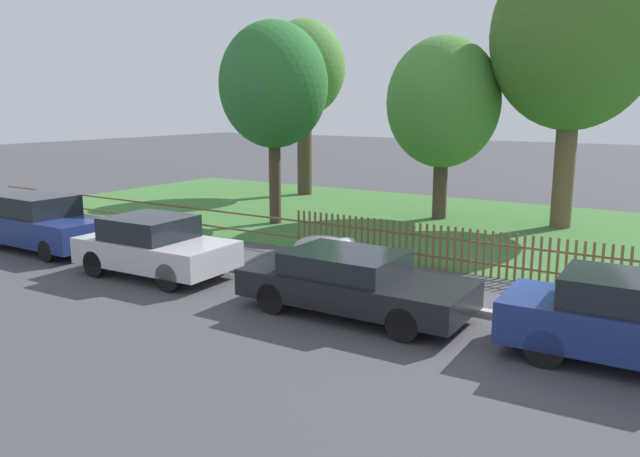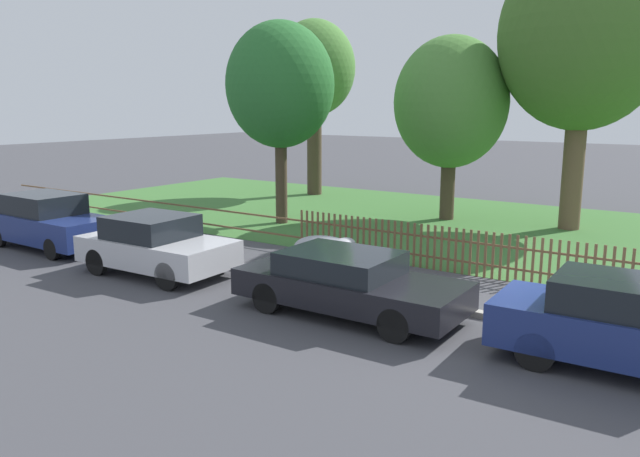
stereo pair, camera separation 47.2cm
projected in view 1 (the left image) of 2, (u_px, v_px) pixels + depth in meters
ground_plane at (536, 327)px, 11.38m from camera, size 120.00×120.00×0.00m
kerb_stone at (538, 322)px, 11.45m from camera, size 42.56×0.20×0.12m
grass_strip at (610, 241)px, 18.61m from camera, size 42.56×11.82×0.01m
park_fence at (571, 264)px, 13.63m from camera, size 42.56×0.05×1.11m
parked_car_silver_hatchback at (41, 223)px, 17.32m from camera, size 4.27×1.76×1.53m
parked_car_black_saloon at (155, 246)px, 14.70m from camera, size 3.83×1.97×1.41m
parked_car_navy_estate at (353, 282)px, 11.99m from camera, size 4.48×1.86×1.21m
covered_motorcycle at (329, 252)px, 14.52m from camera, size 2.03×0.88×0.99m
tree_nearest_kerb at (304, 70)px, 27.25m from camera, size 3.60×3.60×7.66m
tree_behind_motorcycle at (274, 86)px, 20.49m from camera, size 3.60×3.60×6.70m
tree_mid_park at (443, 103)px, 21.48m from camera, size 3.90×3.90×6.32m
tree_far_left at (574, 36)px, 19.47m from camera, size 5.16×5.16×9.11m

